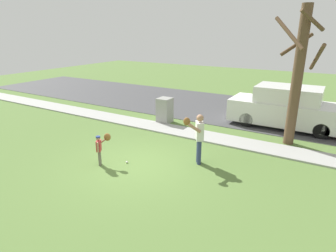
{
  "coord_description": "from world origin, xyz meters",
  "views": [
    {
      "loc": [
        5.3,
        -6.85,
        4.23
      ],
      "look_at": [
        0.35,
        1.45,
        1.0
      ],
      "focal_mm": 30.37,
      "sensor_mm": 36.0,
      "label": 1
    }
  ],
  "objects_px": {
    "parked_van_white": "(287,108)",
    "baseball": "(127,162)",
    "person_adult": "(198,134)",
    "street_tree_near": "(298,74)",
    "person_child": "(101,145)",
    "utility_cabinet": "(165,110)"
  },
  "relations": [
    {
      "from": "person_adult",
      "to": "person_child",
      "type": "height_order",
      "value": "person_adult"
    },
    {
      "from": "person_adult",
      "to": "baseball",
      "type": "bearing_deg",
      "value": -2.76
    },
    {
      "from": "parked_van_white",
      "to": "street_tree_near",
      "type": "bearing_deg",
      "value": 103.26
    },
    {
      "from": "person_child",
      "to": "parked_van_white",
      "type": "bearing_deg",
      "value": 24.82
    },
    {
      "from": "person_adult",
      "to": "utility_cabinet",
      "type": "distance_m",
      "value": 4.73
    },
    {
      "from": "person_adult",
      "to": "street_tree_near",
      "type": "height_order",
      "value": "street_tree_near"
    },
    {
      "from": "person_child",
      "to": "street_tree_near",
      "type": "relative_size",
      "value": 0.21
    },
    {
      "from": "parked_van_white",
      "to": "baseball",
      "type": "bearing_deg",
      "value": 60.27
    },
    {
      "from": "person_adult",
      "to": "parked_van_white",
      "type": "bearing_deg",
      "value": -141.57
    },
    {
      "from": "person_child",
      "to": "street_tree_near",
      "type": "bearing_deg",
      "value": 12.6
    },
    {
      "from": "person_child",
      "to": "baseball",
      "type": "distance_m",
      "value": 1.04
    },
    {
      "from": "baseball",
      "to": "parked_van_white",
      "type": "distance_m",
      "value": 7.87
    },
    {
      "from": "utility_cabinet",
      "to": "baseball",
      "type": "bearing_deg",
      "value": -74.31
    },
    {
      "from": "baseball",
      "to": "street_tree_near",
      "type": "height_order",
      "value": "street_tree_near"
    },
    {
      "from": "baseball",
      "to": "utility_cabinet",
      "type": "bearing_deg",
      "value": 105.69
    },
    {
      "from": "baseball",
      "to": "street_tree_near",
      "type": "xyz_separation_m",
      "value": [
        4.37,
        4.69,
        2.7
      ]
    },
    {
      "from": "baseball",
      "to": "utility_cabinet",
      "type": "xyz_separation_m",
      "value": [
        -1.28,
        4.54,
        0.57
      ]
    },
    {
      "from": "utility_cabinet",
      "to": "street_tree_near",
      "type": "distance_m",
      "value": 6.04
    },
    {
      "from": "utility_cabinet",
      "to": "parked_van_white",
      "type": "bearing_deg",
      "value": 23.57
    },
    {
      "from": "person_adult",
      "to": "person_child",
      "type": "bearing_deg",
      "value": -0.98
    },
    {
      "from": "utility_cabinet",
      "to": "parked_van_white",
      "type": "distance_m",
      "value": 5.63
    },
    {
      "from": "street_tree_near",
      "to": "parked_van_white",
      "type": "distance_m",
      "value": 2.83
    }
  ]
}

